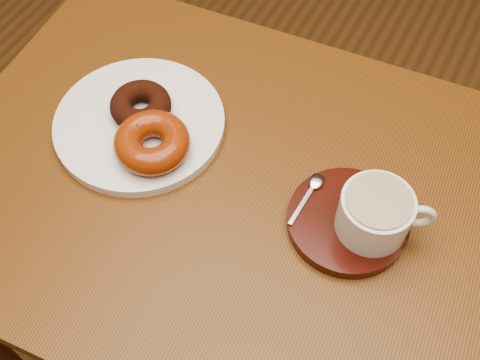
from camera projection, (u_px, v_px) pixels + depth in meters
The scene contains 7 objects.
cafe_table at pixel (229, 226), 0.97m from camera, with size 0.90×0.70×0.80m.
donut_plate at pixel (140, 123), 0.91m from camera, with size 0.26×0.26×0.02m, color white.
donut_cinnamon at pixel (141, 105), 0.90m from camera, with size 0.09×0.09×0.03m, color black.
donut_caramel at pixel (152, 142), 0.85m from camera, with size 0.15×0.15×0.04m.
saucer at pixel (347, 221), 0.81m from camera, with size 0.16×0.16×0.02m, color #330C06.
coffee_cup at pixel (376, 213), 0.77m from camera, with size 0.12×0.10×0.07m.
teaspoon at pixel (314, 185), 0.83m from camera, with size 0.02×0.10×0.01m.
Camera 1 is at (0.13, -0.36, 1.52)m, focal length 45.00 mm.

